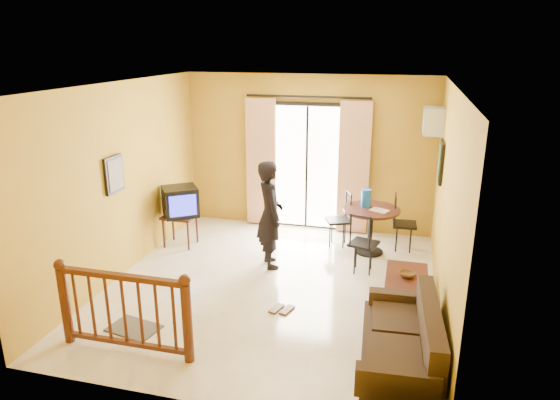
% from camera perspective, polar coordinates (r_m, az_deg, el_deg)
% --- Properties ---
extents(ground, '(5.00, 5.00, 0.00)m').
position_cam_1_polar(ground, '(7.20, -1.01, -9.81)').
color(ground, beige).
rests_on(ground, ground).
extents(room_shell, '(5.00, 5.00, 5.00)m').
position_cam_1_polar(room_shell, '(6.60, -1.09, 3.44)').
color(room_shell, white).
rests_on(room_shell, ground).
extents(balcony_door, '(2.25, 0.14, 2.46)m').
position_cam_1_polar(balcony_door, '(9.02, 3.07, 3.91)').
color(balcony_door, black).
rests_on(balcony_door, ground).
extents(tv_table, '(0.54, 0.45, 0.54)m').
position_cam_1_polar(tv_table, '(8.59, -11.39, -2.19)').
color(tv_table, black).
rests_on(tv_table, ground).
extents(television, '(0.73, 0.72, 0.49)m').
position_cam_1_polar(television, '(8.47, -11.33, -0.16)').
color(television, black).
rests_on(television, tv_table).
extents(picture_left, '(0.05, 0.42, 0.52)m').
position_cam_1_polar(picture_left, '(7.36, -18.41, 2.79)').
color(picture_left, black).
rests_on(picture_left, room_shell).
extents(dining_table, '(0.92, 0.92, 0.76)m').
position_cam_1_polar(dining_table, '(8.20, 10.35, -2.01)').
color(dining_table, black).
rests_on(dining_table, ground).
extents(water_jug, '(0.16, 0.16, 0.29)m').
position_cam_1_polar(water_jug, '(8.16, 9.81, 0.19)').
color(water_jug, blue).
rests_on(water_jug, dining_table).
extents(serving_tray, '(0.33, 0.28, 0.02)m').
position_cam_1_polar(serving_tray, '(8.04, 11.31, -1.18)').
color(serving_tray, beige).
rests_on(serving_tray, dining_table).
extents(dining_chairs, '(1.56, 1.46, 0.95)m').
position_cam_1_polar(dining_chairs, '(8.32, 9.93, -6.17)').
color(dining_chairs, black).
rests_on(dining_chairs, ground).
extents(air_conditioner, '(0.31, 0.60, 0.40)m').
position_cam_1_polar(air_conditioner, '(8.20, 17.12, 8.66)').
color(air_conditioner, silver).
rests_on(air_conditioner, room_shell).
extents(botanical_print, '(0.05, 0.50, 0.60)m').
position_cam_1_polar(botanical_print, '(7.66, 17.88, 4.18)').
color(botanical_print, black).
rests_on(botanical_print, room_shell).
extents(coffee_table, '(0.54, 0.96, 0.43)m').
position_cam_1_polar(coffee_table, '(6.78, 14.22, -9.55)').
color(coffee_table, black).
rests_on(coffee_table, ground).
extents(bowl, '(0.24, 0.24, 0.06)m').
position_cam_1_polar(bowl, '(6.70, 14.33, -8.25)').
color(bowl, brown).
rests_on(bowl, coffee_table).
extents(sofa, '(0.85, 1.68, 0.78)m').
position_cam_1_polar(sofa, '(5.54, 14.00, -16.04)').
color(sofa, black).
rests_on(sofa, ground).
extents(standing_person, '(0.64, 0.72, 1.66)m').
position_cam_1_polar(standing_person, '(7.54, -1.15, -1.66)').
color(standing_person, black).
rests_on(standing_person, ground).
extents(stair_balustrade, '(1.63, 0.13, 1.04)m').
position_cam_1_polar(stair_balustrade, '(5.83, -17.46, -11.49)').
color(stair_balustrade, '#471E0F').
rests_on(stair_balustrade, ground).
extents(doormat, '(0.67, 0.51, 0.02)m').
position_cam_1_polar(doormat, '(6.48, -16.35, -13.87)').
color(doormat, '#524B41').
rests_on(doormat, ground).
extents(sandals, '(0.31, 0.27, 0.03)m').
position_cam_1_polar(sandals, '(6.61, 0.20, -12.39)').
color(sandals, brown).
rests_on(sandals, ground).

